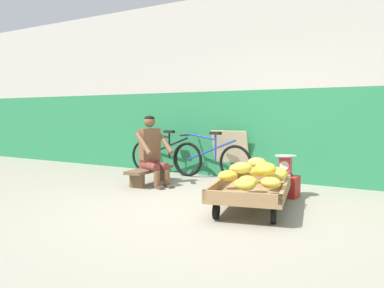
{
  "coord_description": "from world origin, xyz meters",
  "views": [
    {
      "loc": [
        2.29,
        -3.88,
        1.17
      ],
      "look_at": [
        -0.49,
        0.78,
        0.75
      ],
      "focal_mm": 36.38,
      "sensor_mm": 36.0,
      "label": 1
    }
  ],
  "objects_px": {
    "low_bench": "(150,172)",
    "weighing_scale": "(285,165)",
    "sign_board": "(231,154)",
    "banana_cart": "(252,191)",
    "bicycle_far_left": "(211,159)",
    "bicycle_near_left": "(165,156)",
    "plastic_crate": "(285,186)",
    "vendor_seated": "(152,151)"
  },
  "relations": [
    {
      "from": "banana_cart",
      "to": "bicycle_far_left",
      "type": "height_order",
      "value": "bicycle_far_left"
    },
    {
      "from": "banana_cart",
      "to": "sign_board",
      "type": "relative_size",
      "value": 1.82
    },
    {
      "from": "bicycle_near_left",
      "to": "bicycle_far_left",
      "type": "distance_m",
      "value": 1.04
    },
    {
      "from": "banana_cart",
      "to": "weighing_scale",
      "type": "height_order",
      "value": "weighing_scale"
    },
    {
      "from": "banana_cart",
      "to": "vendor_seated",
      "type": "height_order",
      "value": "vendor_seated"
    },
    {
      "from": "weighing_scale",
      "to": "bicycle_far_left",
      "type": "height_order",
      "value": "bicycle_far_left"
    },
    {
      "from": "vendor_seated",
      "to": "bicycle_far_left",
      "type": "distance_m",
      "value": 1.16
    },
    {
      "from": "bicycle_far_left",
      "to": "sign_board",
      "type": "bearing_deg",
      "value": 50.81
    },
    {
      "from": "vendor_seated",
      "to": "bicycle_near_left",
      "type": "xyz_separation_m",
      "value": [
        -0.47,
        1.05,
        -0.21
      ]
    },
    {
      "from": "banana_cart",
      "to": "bicycle_near_left",
      "type": "relative_size",
      "value": 0.96
    },
    {
      "from": "banana_cart",
      "to": "plastic_crate",
      "type": "distance_m",
      "value": 0.98
    },
    {
      "from": "bicycle_far_left",
      "to": "sign_board",
      "type": "distance_m",
      "value": 0.41
    },
    {
      "from": "low_bench",
      "to": "sign_board",
      "type": "distance_m",
      "value": 1.57
    },
    {
      "from": "low_bench",
      "to": "bicycle_far_left",
      "type": "distance_m",
      "value": 1.16
    },
    {
      "from": "weighing_scale",
      "to": "bicycle_near_left",
      "type": "xyz_separation_m",
      "value": [
        -2.66,
        0.85,
        -0.1
      ]
    },
    {
      "from": "plastic_crate",
      "to": "sign_board",
      "type": "relative_size",
      "value": 0.41
    },
    {
      "from": "banana_cart",
      "to": "plastic_crate",
      "type": "bearing_deg",
      "value": 83.52
    },
    {
      "from": "banana_cart",
      "to": "sign_board",
      "type": "distance_m",
      "value": 2.44
    },
    {
      "from": "weighing_scale",
      "to": "bicycle_near_left",
      "type": "bearing_deg",
      "value": 162.21
    },
    {
      "from": "vendor_seated",
      "to": "plastic_crate",
      "type": "height_order",
      "value": "vendor_seated"
    },
    {
      "from": "low_bench",
      "to": "bicycle_near_left",
      "type": "bearing_deg",
      "value": 111.37
    },
    {
      "from": "bicycle_near_left",
      "to": "plastic_crate",
      "type": "bearing_deg",
      "value": -17.77
    },
    {
      "from": "plastic_crate",
      "to": "bicycle_far_left",
      "type": "distance_m",
      "value": 1.82
    },
    {
      "from": "bicycle_near_left",
      "to": "sign_board",
      "type": "bearing_deg",
      "value": 11.41
    },
    {
      "from": "weighing_scale",
      "to": "bicycle_near_left",
      "type": "height_order",
      "value": "bicycle_near_left"
    },
    {
      "from": "vendor_seated",
      "to": "weighing_scale",
      "type": "relative_size",
      "value": 3.8
    },
    {
      "from": "low_bench",
      "to": "bicycle_far_left",
      "type": "relative_size",
      "value": 0.68
    },
    {
      "from": "banana_cart",
      "to": "vendor_seated",
      "type": "xyz_separation_m",
      "value": [
        -2.07,
        0.78,
        0.33
      ]
    },
    {
      "from": "plastic_crate",
      "to": "bicycle_far_left",
      "type": "relative_size",
      "value": 0.22
    },
    {
      "from": "bicycle_near_left",
      "to": "sign_board",
      "type": "height_order",
      "value": "sign_board"
    },
    {
      "from": "vendor_seated",
      "to": "bicycle_near_left",
      "type": "distance_m",
      "value": 1.17
    },
    {
      "from": "banana_cart",
      "to": "bicycle_near_left",
      "type": "xyz_separation_m",
      "value": [
        -2.55,
        1.82,
        0.11
      ]
    },
    {
      "from": "weighing_scale",
      "to": "bicycle_far_left",
      "type": "distance_m",
      "value": 1.81
    },
    {
      "from": "plastic_crate",
      "to": "weighing_scale",
      "type": "height_order",
      "value": "weighing_scale"
    },
    {
      "from": "low_bench",
      "to": "bicycle_far_left",
      "type": "height_order",
      "value": "bicycle_far_left"
    },
    {
      "from": "plastic_crate",
      "to": "weighing_scale",
      "type": "bearing_deg",
      "value": -90.0
    },
    {
      "from": "sign_board",
      "to": "banana_cart",
      "type": "bearing_deg",
      "value": -58.92
    },
    {
      "from": "weighing_scale",
      "to": "vendor_seated",
      "type": "bearing_deg",
      "value": -174.96
    },
    {
      "from": "plastic_crate",
      "to": "weighing_scale",
      "type": "distance_m",
      "value": 0.3
    },
    {
      "from": "vendor_seated",
      "to": "sign_board",
      "type": "distance_m",
      "value": 1.55
    },
    {
      "from": "banana_cart",
      "to": "vendor_seated",
      "type": "distance_m",
      "value": 2.24
    },
    {
      "from": "low_bench",
      "to": "weighing_scale",
      "type": "height_order",
      "value": "weighing_scale"
    }
  ]
}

